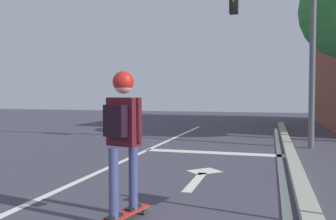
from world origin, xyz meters
name	(u,v)px	position (x,y,z in m)	size (l,w,h in m)	color
lane_line_center	(96,173)	(-0.60, 6.00, 0.00)	(0.12, 20.00, 0.01)	silver
lane_line_curbside	(283,186)	(2.74, 6.00, 0.00)	(0.12, 20.00, 0.01)	silver
stop_bar	(213,153)	(1.15, 8.95, 0.00)	(3.50, 0.40, 0.01)	silver
lane_arrow_stem	(196,181)	(1.32, 5.89, 0.00)	(0.16, 1.40, 0.01)	silver
lane_arrow_head	(204,171)	(1.32, 6.74, 0.00)	(0.56, 0.44, 0.01)	silver
curb_strip	(300,183)	(2.99, 6.00, 0.07)	(0.24, 24.00, 0.14)	#9BA08F
skateboard	(124,214)	(0.89, 3.82, 0.07)	(0.39, 0.86, 0.09)	#BA2F28
skater	(123,124)	(0.89, 3.80, 1.14)	(0.45, 0.62, 1.66)	#394575
traffic_signal_mast	(276,29)	(2.63, 10.45, 3.29)	(4.33, 0.34, 4.87)	#535659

